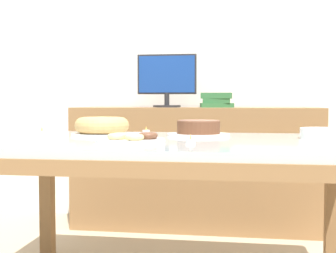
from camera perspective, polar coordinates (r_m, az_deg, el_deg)
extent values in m
cube|color=white|center=(3.64, 3.88, 9.36)|extent=(8.00, 0.10, 2.60)
cube|color=silver|center=(2.13, 0.40, -2.07)|extent=(1.68, 1.00, 0.04)
cube|color=olive|center=(1.67, -1.96, -5.16)|extent=(1.72, 0.08, 0.06)
cube|color=olive|center=(2.60, 1.92, -2.19)|extent=(1.72, 0.08, 0.06)
cube|color=olive|center=(2.39, -19.40, -2.83)|extent=(0.08, 1.03, 0.06)
cube|color=olive|center=(2.84, -14.51, -8.55)|extent=(0.07, 0.07, 0.67)
cube|color=olive|center=(2.66, 19.37, -9.42)|extent=(0.07, 0.07, 0.67)
cube|color=olive|center=(3.35, 3.40, -5.01)|extent=(1.73, 0.44, 0.86)
cylinder|color=#262628|center=(3.35, -0.14, 2.48)|extent=(0.20, 0.20, 0.02)
cylinder|color=#262628|center=(3.35, -0.14, 3.39)|extent=(0.04, 0.04, 0.09)
cube|color=#262628|center=(3.35, -0.14, 6.38)|extent=(0.42, 0.02, 0.28)
cube|color=navy|center=(3.34, -0.17, 6.40)|extent=(0.40, 0.00, 0.26)
cube|color=#2D6638|center=(3.31, 5.95, 2.59)|extent=(0.25, 0.20, 0.03)
cube|color=#2D6638|center=(3.31, 5.95, 3.13)|extent=(0.19, 0.16, 0.03)
cube|color=#2D6638|center=(3.31, 5.96, 3.76)|extent=(0.21, 0.17, 0.04)
cylinder|color=white|center=(2.35, 3.74, -1.00)|extent=(0.31, 0.31, 0.01)
cylinder|color=brown|center=(2.35, 3.74, -0.11)|extent=(0.21, 0.21, 0.06)
cylinder|color=brown|center=(2.35, 3.75, 0.71)|extent=(0.21, 0.21, 0.01)
cylinder|color=white|center=(2.40, -8.05, -0.94)|extent=(0.31, 0.31, 0.01)
torus|color=tan|center=(2.40, -8.06, 0.16)|extent=(0.28, 0.28, 0.08)
cylinder|color=white|center=(2.01, -4.63, -1.68)|extent=(0.30, 0.30, 0.01)
torus|color=brown|center=(1.99, -2.47, -1.13)|extent=(0.08, 0.08, 0.03)
torus|color=pink|center=(2.06, -3.86, -1.05)|extent=(0.07, 0.07, 0.02)
torus|color=#EAD184|center=(2.06, -5.68, -1.06)|extent=(0.08, 0.08, 0.02)
torus|color=#EAD184|center=(1.99, -6.25, -1.20)|extent=(0.08, 0.08, 0.02)
torus|color=#EAD184|center=(1.93, -4.09, -1.31)|extent=(0.08, 0.08, 0.02)
cylinder|color=white|center=(2.28, 18.39, -1.31)|extent=(0.21, 0.21, 0.01)
cylinder|color=white|center=(2.28, 18.39, -1.06)|extent=(0.21, 0.21, 0.01)
cylinder|color=white|center=(2.28, 18.40, -0.81)|extent=(0.21, 0.21, 0.01)
cylinder|color=white|center=(2.28, 18.40, -0.55)|extent=(0.21, 0.21, 0.01)
cylinder|color=white|center=(2.28, 18.41, -0.30)|extent=(0.21, 0.21, 0.01)
cylinder|color=silver|center=(1.96, 2.76, -1.76)|extent=(0.04, 0.04, 0.02)
cylinder|color=white|center=(1.96, 2.76, -1.59)|extent=(0.03, 0.03, 0.00)
cone|color=#F9B74C|center=(1.96, 2.76, -1.21)|extent=(0.01, 0.01, 0.02)
cylinder|color=silver|center=(2.57, -2.69, -0.60)|extent=(0.04, 0.04, 0.02)
cylinder|color=white|center=(2.57, -2.69, -0.47)|extent=(0.03, 0.03, 0.00)
cone|color=#F9B74C|center=(2.57, -2.69, -0.18)|extent=(0.01, 0.01, 0.02)
cylinder|color=silver|center=(2.58, -15.12, -0.69)|extent=(0.04, 0.04, 0.02)
cylinder|color=white|center=(2.58, -15.12, -0.55)|extent=(0.03, 0.03, 0.00)
cone|color=#F9B74C|center=(2.58, -15.12, -0.27)|extent=(0.01, 0.01, 0.02)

